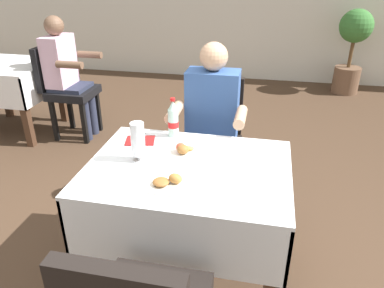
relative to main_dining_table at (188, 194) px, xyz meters
The scene contains 13 objects.
ground_plane 0.59m from the main_dining_table, behind, with size 11.00×11.00×0.00m, color #473323.
main_dining_table is the anchor object (origin of this frame).
chair_far_diner_seat 0.80m from the main_dining_table, 90.00° to the left, with size 0.44×0.50×0.97m.
seated_diner_far 0.70m from the main_dining_table, 89.09° to the left, with size 0.50×0.46×1.26m.
plate_near_camera 0.28m from the main_dining_table, 104.66° to the right, with size 0.22×0.22×0.06m.
plate_far_diner 0.25m from the main_dining_table, 112.51° to the left, with size 0.26×0.26×0.07m.
beer_glass_left 0.40m from the main_dining_table, behind, with size 0.07×0.07×0.22m.
cola_bottle_primary 0.48m from the main_dining_table, 115.96° to the left, with size 0.07×0.07×0.25m.
napkin_cutlery_set 0.45m from the main_dining_table, 146.31° to the left, with size 0.19×0.20×0.01m.
background_dining_table 2.90m from the main_dining_table, 143.89° to the left, with size 0.87×0.81×0.76m.
background_chair_right 2.41m from the main_dining_table, 134.85° to the left, with size 0.50×0.44×0.97m.
background_patron 2.38m from the main_dining_table, 134.02° to the left, with size 0.46×0.50×1.26m.
potted_plant_corner 4.15m from the main_dining_table, 68.91° to the left, with size 0.45×0.45×1.16m.
Camera 1 is at (0.50, -1.64, 1.73)m, focal length 34.41 mm.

